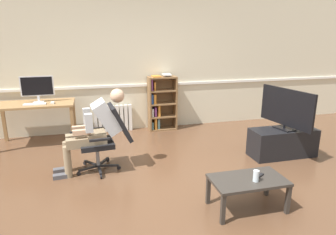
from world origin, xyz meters
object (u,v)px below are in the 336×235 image
Objects in this scene: computer_mouse at (53,103)px; bookshelf at (160,104)px; person_seated at (95,128)px; imac_monitor at (37,87)px; keyboard at (35,104)px; computer_desk at (36,109)px; tv_stand at (282,142)px; radiator at (113,118)px; spare_remote at (259,176)px; coffee_table at (248,183)px; drinking_glass at (256,176)px; office_chair at (107,135)px; tv_screen at (286,108)px.

bookshelf is (2.03, 0.41, -0.22)m from computer_mouse.
computer_mouse is 0.08× the size of person_seated.
keyboard is at bearing -99.42° from imac_monitor.
computer_desk is at bearing -149.42° from person_seated.
person_seated is (1.00, -1.39, -0.01)m from computer_desk.
computer_desk is 3.61× the size of keyboard.
computer_mouse is (0.29, 0.02, 0.01)m from keyboard.
radiator is at bearing 142.41° from tv_stand.
spare_remote is at bearing -47.70° from computer_mouse.
person_seated reaches higher than radiator.
coffee_table is 0.16m from spare_remote.
spare_remote is (2.77, -2.83, -0.27)m from computer_desk.
computer_desk is 1.11× the size of person_seated.
spare_remote is at bearing -44.31° from keyboard.
keyboard reaches higher than radiator.
coffee_table is (2.57, -2.92, -0.70)m from imac_monitor.
keyboard is 3.86m from drinking_glass.
imac_monitor is at bearing -147.65° from office_chair.
office_chair is at bearing 16.74° from spare_remote.
radiator is at bearing 174.20° from bookshelf.
office_chair reaches higher than computer_mouse.
radiator is 3.29m from tv_screen.
computer_mouse is at bearing 130.35° from coffee_table.
computer_desk is 4.26m from tv_screen.
tv_stand is (2.78, -0.21, -0.29)m from office_chair.
radiator is at bearing 25.73° from computer_mouse.
bookshelf is at bearing 29.45° from tv_screen.
drinking_glass is (1.68, -1.52, -0.21)m from person_seated.
tv_screen is (3.92, -1.45, 0.04)m from keyboard.
drinking_glass reaches higher than spare_remote.
computer_mouse is 3.68m from spare_remote.
imac_monitor is (0.06, 0.08, 0.37)m from computer_desk.
tv_screen is at bearing 43.49° from coffee_table.
person_seated is at bearing -128.54° from bookshelf.
drinking_glass is (1.30, -3.31, 0.17)m from radiator.
tv_screen is at bearing -74.72° from spare_remote.
coffee_table is at bearing -48.69° from imac_monitor.
computer_mouse is at bearing 11.08° from spare_remote.
bookshelf is (2.28, 0.21, -0.48)m from imac_monitor.
bookshelf is at bearing 139.98° from office_chair.
computer_desk is 1.58× the size of coffee_table.
computer_desk is 3.96m from drinking_glass.
tv_stand is 1.82m from coffee_table.
radiator is at bearing -7.63° from spare_remote.
tv_stand is 1.03× the size of tv_screen.
spare_remote is (1.78, -1.43, -0.26)m from person_seated.
keyboard is at bearing -147.07° from person_seated.
drinking_glass is at bearing -49.82° from computer_mouse.
computer_mouse is 3.68m from drinking_glass.
tv_stand is at bearing -49.59° from bookshelf.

